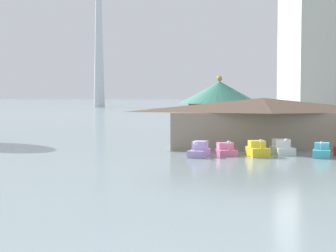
% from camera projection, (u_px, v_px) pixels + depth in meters
% --- Properties ---
extents(pedal_boat_lavender, '(2.25, 3.27, 1.45)m').
position_uv_depth(pedal_boat_lavender, '(199.00, 150.00, 45.98)').
color(pedal_boat_lavender, '#B299D8').
rests_on(pedal_boat_lavender, ground).
extents(pedal_boat_pink, '(1.97, 2.56, 1.41)m').
position_uv_depth(pedal_boat_pink, '(226.00, 150.00, 46.86)').
color(pedal_boat_pink, pink).
rests_on(pedal_boat_pink, ground).
extents(pedal_boat_yellow, '(1.88, 2.71, 1.60)m').
position_uv_depth(pedal_boat_yellow, '(258.00, 150.00, 46.11)').
color(pedal_boat_yellow, yellow).
rests_on(pedal_boat_yellow, ground).
extents(pedal_boat_white, '(2.02, 2.74, 1.54)m').
position_uv_depth(pedal_boat_white, '(282.00, 148.00, 47.60)').
color(pedal_boat_white, white).
rests_on(pedal_boat_white, ground).
extents(pedal_boat_cyan, '(2.19, 2.99, 1.48)m').
position_uv_depth(pedal_boat_cyan, '(322.00, 151.00, 45.44)').
color(pedal_boat_cyan, '#4CB7CC').
rests_on(pedal_boat_cyan, ground).
extents(boathouse, '(20.74, 7.62, 5.17)m').
position_uv_depth(boathouse, '(263.00, 122.00, 53.93)').
color(boathouse, gray).
rests_on(boathouse, ground).
extents(green_roof_pavilion, '(10.08, 10.08, 7.92)m').
position_uv_depth(green_roof_pavilion, '(219.00, 106.00, 65.25)').
color(green_roof_pavilion, brown).
rests_on(green_roof_pavilion, ground).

